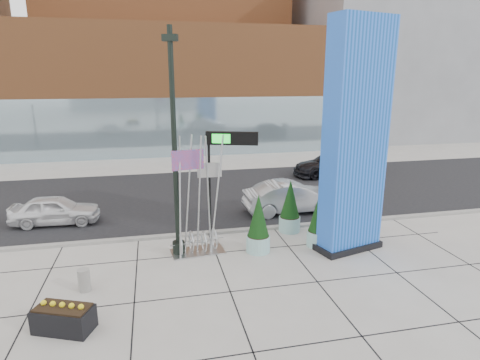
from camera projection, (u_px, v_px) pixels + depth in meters
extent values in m
plane|color=#9E9991|center=(196.00, 280.00, 13.64)|extent=(160.00, 160.00, 0.00)
cube|color=black|center=(177.00, 197.00, 23.09)|extent=(80.00, 12.00, 0.02)
cube|color=gray|center=(186.00, 235.00, 17.41)|extent=(80.00, 0.30, 0.12)
cube|color=#A45C2F|center=(173.00, 90.00, 37.99)|extent=(34.00, 10.00, 11.00)
cube|color=#8CA5B2|center=(178.00, 127.00, 34.21)|extent=(34.00, 0.60, 5.00)
cube|color=slate|center=(385.00, 56.00, 47.04)|extent=(20.00, 18.00, 18.00)
cube|color=#0B4CB2|center=(355.00, 140.00, 15.07)|extent=(2.63, 1.59, 8.84)
cube|color=black|center=(348.00, 245.00, 16.15)|extent=(2.87, 1.83, 0.25)
cylinder|color=black|center=(174.00, 148.00, 14.58)|extent=(0.19, 0.19, 8.42)
cylinder|color=black|center=(179.00, 248.00, 15.57)|extent=(0.46, 0.46, 0.53)
cube|color=black|center=(170.00, 38.00, 13.63)|extent=(0.58, 0.43, 0.23)
cube|color=#BBBDC0|center=(198.00, 251.00, 15.81)|extent=(2.15, 1.23, 0.06)
cylinder|color=#BBBDC0|center=(179.00, 198.00, 14.92)|extent=(0.07, 0.07, 4.67)
cylinder|color=#BBBDC0|center=(189.00, 195.00, 15.31)|extent=(0.07, 0.07, 4.67)
cylinder|color=#BBBDC0|center=(199.00, 196.00, 15.17)|extent=(0.07, 0.07, 4.67)
cylinder|color=#BBBDC0|center=(209.00, 193.00, 15.52)|extent=(0.07, 0.07, 4.67)
cylinder|color=#BBBDC0|center=(217.00, 196.00, 15.17)|extent=(0.07, 0.07, 4.67)
torus|color=#BBBDC0|center=(180.00, 244.00, 15.48)|extent=(0.15, 0.85, 0.85)
torus|color=#BBBDC0|center=(191.00, 241.00, 15.75)|extent=(0.15, 0.85, 0.85)
torus|color=#BBBDC0|center=(204.00, 242.00, 15.67)|extent=(0.15, 0.85, 0.85)
torus|color=#BBBDC0|center=(215.00, 239.00, 15.94)|extent=(0.15, 0.85, 0.85)
cube|color=red|center=(188.00, 160.00, 14.83)|extent=(1.20, 0.27, 0.75)
cube|color=#BBBDC0|center=(210.00, 170.00, 15.21)|extent=(0.93, 0.05, 0.56)
cylinder|color=gray|center=(84.00, 280.00, 12.89)|extent=(0.38, 0.38, 0.74)
cylinder|color=black|center=(210.00, 186.00, 16.89)|extent=(0.11, 0.11, 4.50)
cube|color=black|center=(232.00, 137.00, 16.58)|extent=(2.09, 0.85, 0.54)
cube|color=#19D833|center=(222.00, 138.00, 16.38)|extent=(0.72, 0.26, 0.37)
cylinder|color=#97CCCA|center=(289.00, 224.00, 17.92)|extent=(0.95, 0.95, 0.66)
cylinder|color=black|center=(290.00, 217.00, 17.83)|extent=(0.87, 0.87, 0.06)
cone|color=black|center=(290.00, 199.00, 17.62)|extent=(0.85, 0.85, 1.71)
cylinder|color=#97CCCA|center=(318.00, 238.00, 16.34)|extent=(0.92, 0.92, 0.65)
cylinder|color=black|center=(318.00, 231.00, 16.26)|extent=(0.85, 0.85, 0.06)
cone|color=black|center=(319.00, 212.00, 16.05)|extent=(0.83, 0.83, 1.66)
cylinder|color=#97CCCA|center=(258.00, 244.00, 15.81)|extent=(0.94, 0.94, 0.66)
cylinder|color=black|center=(258.00, 236.00, 15.73)|extent=(0.86, 0.86, 0.06)
cone|color=black|center=(258.00, 215.00, 15.52)|extent=(0.85, 0.85, 1.69)
cube|color=black|center=(64.00, 319.00, 10.88)|extent=(1.73, 1.31, 0.67)
cube|color=black|center=(62.00, 308.00, 10.79)|extent=(1.59, 1.17, 0.07)
imported|color=white|center=(55.00, 210.00, 18.69)|extent=(4.01, 1.77, 1.34)
imported|color=#A9ABB1|center=(291.00, 197.00, 20.28)|extent=(4.84, 1.83, 1.58)
imported|color=black|center=(332.00, 164.00, 27.83)|extent=(5.65, 2.63, 1.60)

